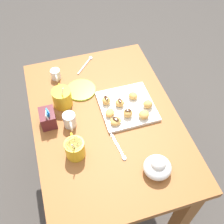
# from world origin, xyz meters

# --- Properties ---
(ground_plane) EXTENTS (8.00, 8.00, 0.00)m
(ground_plane) POSITION_xyz_m (0.00, 0.00, 0.00)
(ground_plane) COLOR #423D38
(dining_table) EXTENTS (1.00, 0.70, 0.72)m
(dining_table) POSITION_xyz_m (0.00, 0.00, 0.58)
(dining_table) COLOR #935628
(dining_table) RESTS_ON ground_plane
(pastry_plate_square) EXTENTS (0.26, 0.26, 0.02)m
(pastry_plate_square) POSITION_xyz_m (0.04, -0.12, 0.73)
(pastry_plate_square) COLOR silver
(pastry_plate_square) RESTS_ON dining_table
(coffee_mug_mustard_left) EXTENTS (0.12, 0.09, 0.13)m
(coffee_mug_mustard_left) POSITION_xyz_m (-0.15, 0.18, 0.77)
(coffee_mug_mustard_left) COLOR gold
(coffee_mug_mustard_left) RESTS_ON dining_table
(coffee_mug_mustard_right) EXTENTS (0.13, 0.09, 0.15)m
(coffee_mug_mustard_right) POSITION_xyz_m (0.15, 0.18, 0.78)
(coffee_mug_mustard_right) COLOR gold
(coffee_mug_mustard_right) RESTS_ON dining_table
(cream_pitcher_white) EXTENTS (0.10, 0.06, 0.07)m
(cream_pitcher_white) POSITION_xyz_m (0.01, 0.17, 0.76)
(cream_pitcher_white) COLOR silver
(cream_pitcher_white) RESTS_ON dining_table
(sugar_caddy) EXTENTS (0.09, 0.07, 0.11)m
(sugar_caddy) POSITION_xyz_m (0.05, 0.27, 0.77)
(sugar_caddy) COLOR #561E23
(sugar_caddy) RESTS_ON dining_table
(ice_cream_bowl) EXTENTS (0.12, 0.12, 0.09)m
(ice_cream_bowl) POSITION_xyz_m (-0.33, -0.13, 0.76)
(ice_cream_bowl) COLOR silver
(ice_cream_bowl) RESTS_ON dining_table
(chocolate_sauce_pitcher) EXTENTS (0.09, 0.05, 0.06)m
(chocolate_sauce_pitcher) POSITION_xyz_m (0.35, 0.18, 0.76)
(chocolate_sauce_pitcher) COLOR silver
(chocolate_sauce_pitcher) RESTS_ON dining_table
(saucer_lime_left) EXTENTS (0.15, 0.15, 0.01)m
(saucer_lime_left) POSITION_xyz_m (0.22, 0.07, 0.73)
(saucer_lime_left) COLOR #9EC633
(saucer_lime_left) RESTS_ON dining_table
(loose_spoon_near_saucer) EXTENTS (0.13, 0.11, 0.01)m
(loose_spoon_near_saucer) POSITION_xyz_m (0.42, -0.00, 0.73)
(loose_spoon_near_saucer) COLOR silver
(loose_spoon_near_saucer) RESTS_ON dining_table
(loose_spoon_by_plate) EXTENTS (0.16, 0.03, 0.01)m
(loose_spoon_by_plate) POSITION_xyz_m (-0.18, -0.01, 0.73)
(loose_spoon_by_plate) COLOR silver
(loose_spoon_by_plate) RESTS_ON dining_table
(beignet_0) EXTENTS (0.06, 0.06, 0.03)m
(beignet_0) POSITION_xyz_m (0.08, -0.17, 0.76)
(beignet_0) COLOR #DBA351
(beignet_0) RESTS_ON pastry_plate_square
(beignet_1) EXTENTS (0.06, 0.07, 0.03)m
(beignet_1) POSITION_xyz_m (-0.05, -0.03, 0.75)
(beignet_1) COLOR #DBA351
(beignet_1) RESTS_ON pastry_plate_square
(chocolate_drizzle_1) EXTENTS (0.04, 0.04, 0.00)m
(chocolate_drizzle_1) POSITION_xyz_m (-0.05, -0.03, 0.77)
(chocolate_drizzle_1) COLOR #381E11
(chocolate_drizzle_1) RESTS_ON beignet_1
(beignet_2) EXTENTS (0.05, 0.05, 0.04)m
(beignet_2) POSITION_xyz_m (0.05, -0.09, 0.76)
(beignet_2) COLOR #DBA351
(beignet_2) RESTS_ON pastry_plate_square
(chocolate_drizzle_2) EXTENTS (0.03, 0.02, 0.00)m
(chocolate_drizzle_2) POSITION_xyz_m (0.05, -0.09, 0.78)
(chocolate_drizzle_2) COLOR #381E11
(chocolate_drizzle_2) RESTS_ON beignet_2
(beignet_3) EXTENTS (0.06, 0.06, 0.04)m
(beignet_3) POSITION_xyz_m (-0.02, -0.10, 0.76)
(beignet_3) COLOR #DBA351
(beignet_3) RESTS_ON pastry_plate_square
(chocolate_drizzle_3) EXTENTS (0.03, 0.03, 0.00)m
(chocolate_drizzle_3) POSITION_xyz_m (-0.02, -0.10, 0.78)
(chocolate_drizzle_3) COLOR #381E11
(chocolate_drizzle_3) RESTS_ON beignet_3
(beignet_4) EXTENTS (0.06, 0.05, 0.04)m
(beignet_4) POSITION_xyz_m (0.08, -0.03, 0.76)
(beignet_4) COLOR #DBA351
(beignet_4) RESTS_ON pastry_plate_square
(chocolate_drizzle_4) EXTENTS (0.04, 0.02, 0.00)m
(chocolate_drizzle_4) POSITION_xyz_m (0.08, -0.03, 0.78)
(chocolate_drizzle_4) COLOR #381E11
(chocolate_drizzle_4) RESTS_ON beignet_4
(beignet_5) EXTENTS (0.07, 0.06, 0.03)m
(beignet_5) POSITION_xyz_m (0.01, -0.02, 0.76)
(beignet_5) COLOR #DBA351
(beignet_5) RESTS_ON pastry_plate_square
(beignet_6) EXTENTS (0.06, 0.06, 0.04)m
(beignet_6) POSITION_xyz_m (0.00, -0.22, 0.76)
(beignet_6) COLOR #DBA351
(beignet_6) RESTS_ON pastry_plate_square
(beignet_7) EXTENTS (0.07, 0.07, 0.04)m
(beignet_7) POSITION_xyz_m (-0.05, -0.17, 0.76)
(beignet_7) COLOR #DBA351
(beignet_7) RESTS_ON pastry_plate_square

